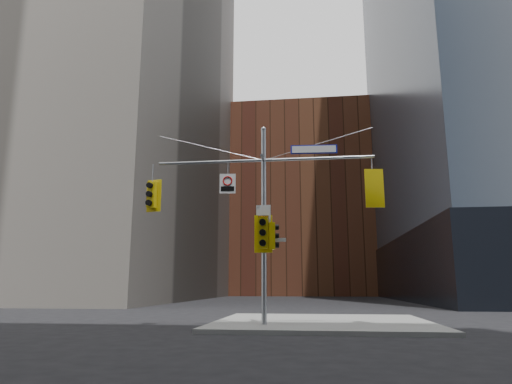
% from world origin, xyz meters
% --- Properties ---
extents(ground, '(160.00, 160.00, 0.00)m').
position_xyz_m(ground, '(0.00, 0.00, 0.00)').
color(ground, black).
rests_on(ground, ground).
extents(sidewalk_corner, '(8.00, 8.00, 0.15)m').
position_xyz_m(sidewalk_corner, '(2.00, 4.00, 0.07)').
color(sidewalk_corner, gray).
rests_on(sidewalk_corner, ground).
extents(brick_midrise, '(26.00, 20.00, 28.00)m').
position_xyz_m(brick_midrise, '(0.00, 58.00, 14.00)').
color(brick_midrise, brown).
rests_on(brick_midrise, ground).
extents(signal_assembly, '(8.00, 0.80, 7.30)m').
position_xyz_m(signal_assembly, '(0.00, 1.99, 4.42)').
color(signal_assembly, '#93969B').
rests_on(signal_assembly, ground).
extents(traffic_light_west_arm, '(0.58, 0.52, 1.23)m').
position_xyz_m(traffic_light_west_arm, '(-4.24, 2.01, 4.80)').
color(traffic_light_west_arm, '#DEBF0B').
rests_on(traffic_light_west_arm, ground).
extents(traffic_light_east_arm, '(0.65, 0.56, 1.37)m').
position_xyz_m(traffic_light_east_arm, '(3.90, 1.99, 4.80)').
color(traffic_light_east_arm, '#DEBF0B').
rests_on(traffic_light_east_arm, ground).
extents(traffic_light_pole_side, '(0.41, 0.35, 0.96)m').
position_xyz_m(traffic_light_pole_side, '(0.32, 2.01, 3.19)').
color(traffic_light_pole_side, '#DEBF0B').
rests_on(traffic_light_pole_side, ground).
extents(traffic_light_pole_front, '(0.64, 0.52, 1.34)m').
position_xyz_m(traffic_light_pole_front, '(-0.00, 1.73, 3.26)').
color(traffic_light_pole_front, '#DEBF0B').
rests_on(traffic_light_pole_front, ground).
extents(street_sign_blade, '(1.69, 0.15, 0.33)m').
position_xyz_m(street_sign_blade, '(1.85, 2.00, 6.35)').
color(street_sign_blade, navy).
rests_on(street_sign_blade, ground).
extents(regulatory_sign_arm, '(0.59, 0.10, 0.74)m').
position_xyz_m(regulatory_sign_arm, '(-1.34, 1.97, 5.17)').
color(regulatory_sign_arm, silver).
rests_on(regulatory_sign_arm, ground).
extents(regulatory_sign_pole, '(0.52, 0.06, 0.68)m').
position_xyz_m(regulatory_sign_pole, '(0.00, 1.88, 3.94)').
color(regulatory_sign_pole, silver).
rests_on(regulatory_sign_pole, ground).
extents(street_blade_ew, '(0.67, 0.03, 0.13)m').
position_xyz_m(street_blade_ew, '(0.45, 2.00, 3.05)').
color(street_blade_ew, silver).
rests_on(street_blade_ew, ground).
extents(street_blade_ns, '(0.03, 0.76, 0.15)m').
position_xyz_m(street_blade_ns, '(0.00, 2.45, 2.95)').
color(street_blade_ns, '#145926').
rests_on(street_blade_ns, ground).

